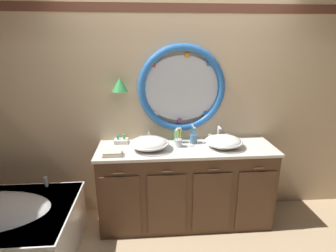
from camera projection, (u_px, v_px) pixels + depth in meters
ground_plane at (181, 236)px, 2.83m from camera, size 14.00×14.00×0.00m
back_wall_assembly at (177, 104)px, 2.99m from camera, size 6.40×0.26×2.60m
vanity_counter at (186, 185)px, 2.96m from camera, size 1.90×0.59×0.92m
sink_basin_left at (149, 143)px, 2.75m from camera, size 0.41×0.41×0.13m
sink_basin_right at (224, 141)px, 2.81m from camera, size 0.40×0.40×0.13m
faucet_set_left at (149, 137)px, 2.96m from camera, size 0.22×0.13×0.14m
faucet_set_right at (218, 135)px, 3.01m from camera, size 0.24×0.12×0.17m
toothbrush_holder_left at (179, 142)px, 2.82m from camera, size 0.08×0.08×0.22m
toothbrush_holder_right at (194, 138)px, 2.92m from camera, size 0.09×0.09×0.22m
soap_dispenser at (177, 136)px, 2.92m from camera, size 0.07×0.07×0.18m
folded_hand_towel at (113, 154)px, 2.60m from camera, size 0.19×0.12×0.05m
toiletry_basket at (121, 141)px, 2.93m from camera, size 0.15×0.12×0.10m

